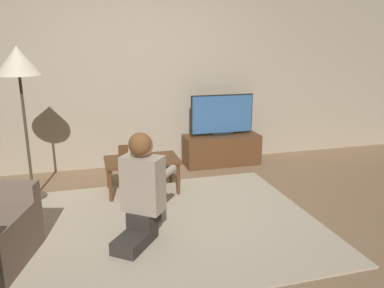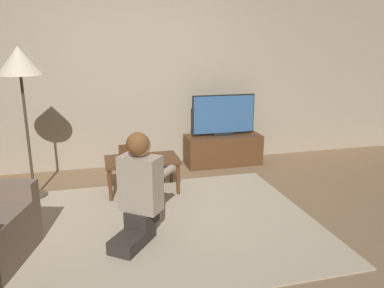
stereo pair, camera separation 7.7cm
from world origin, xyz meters
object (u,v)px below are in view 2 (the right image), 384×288
Objects in this scene: tv at (224,115)px; coffee_table at (142,162)px; floor_lamp at (20,67)px; person_kneeling at (140,187)px.

tv is 1.48m from coffee_table.
floor_lamp reaches higher than coffee_table.
person_kneeling is (-0.15, -1.07, 0.12)m from coffee_table.
person_kneeling is (1.04, -1.22, -0.94)m from floor_lamp.
person_kneeling is (-1.38, -1.82, -0.23)m from tv.
coffee_table is 1.08m from person_kneeling.
floor_lamp is (-1.19, 0.15, 1.06)m from coffee_table.
coffee_table is at bearing -148.36° from tv.
coffee_table is at bearing -60.90° from person_kneeling.
floor_lamp is at bearing -165.94° from tv.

